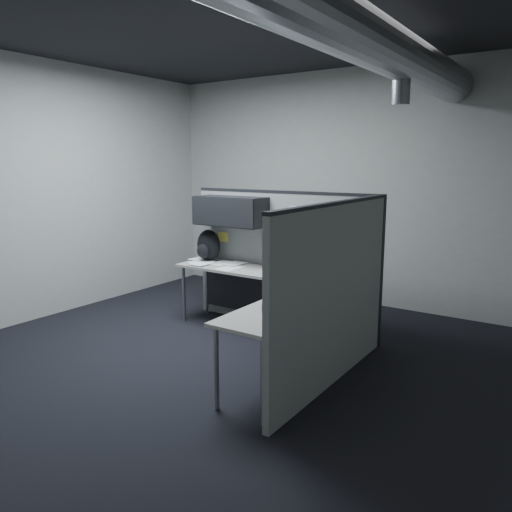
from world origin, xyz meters
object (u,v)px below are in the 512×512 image
Objects in this scene: monitor at (340,259)px; keyboard at (286,282)px; phone at (279,304)px; backpack at (208,246)px; desk at (272,290)px.

keyboard is at bearing -156.02° from monitor.
monitor is at bearing 49.50° from keyboard.
phone is (-0.01, -1.20, -0.20)m from monitor.
backpack is (-1.42, 0.48, 0.17)m from keyboard.
monitor is at bearing 24.65° from desk.
desk is at bearing 123.16° from phone.
monitor is at bearing 87.58° from phone.
phone is at bearing -56.59° from keyboard.
keyboard is at bearing -6.48° from backpack.
desk is 5.87× the size of backpack.
desk is 4.21× the size of monitor.
keyboard is at bearing 114.92° from phone.
keyboard is (0.23, -0.09, 0.13)m from desk.
phone is at bearing -109.44° from monitor.
phone reaches higher than keyboard.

